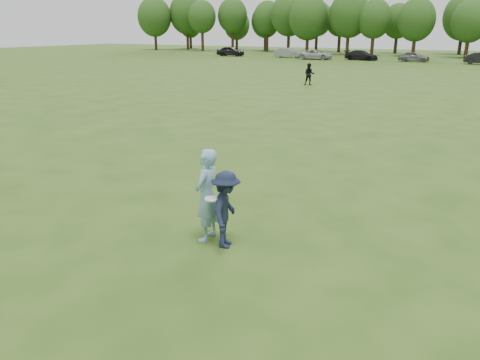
{
  "coord_description": "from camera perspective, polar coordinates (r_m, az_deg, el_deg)",
  "views": [
    {
      "loc": [
        4.31,
        -7.82,
        4.31
      ],
      "look_at": [
        -0.51,
        0.79,
        1.1
      ],
      "focal_mm": 35.0,
      "sensor_mm": 36.0,
      "label": 1
    }
  ],
  "objects": [
    {
      "name": "car_b",
      "position": [
        74.92,
        5.87,
        15.17
      ],
      "size": [
        4.48,
        1.7,
        1.46
      ],
      "primitive_type": "imported",
      "rotation": [
        0.0,
        0.0,
        1.53
      ],
      "color": "gray",
      "rests_on": "ground"
    },
    {
      "name": "thrower",
      "position": [
        9.77,
        -4.08,
        -1.88
      ],
      "size": [
        0.55,
        0.77,
        1.99
      ],
      "primitive_type": "imported",
      "rotation": [
        0.0,
        0.0,
        -1.46
      ],
      "color": "#80ACC6",
      "rests_on": "ground"
    },
    {
      "name": "ground",
      "position": [
        9.91,
        0.34,
        -7.75
      ],
      "size": [
        200.0,
        200.0,
        0.0
      ],
      "primitive_type": "plane",
      "color": "#2D4B15",
      "rests_on": "ground"
    },
    {
      "name": "car_c",
      "position": [
        70.84,
        9.2,
        14.85
      ],
      "size": [
        5.1,
        2.61,
        1.38
      ],
      "primitive_type": "imported",
      "rotation": [
        0.0,
        0.0,
        1.64
      ],
      "color": "#B7B6BB",
      "rests_on": "ground"
    },
    {
      "name": "car_a",
      "position": [
        78.75,
        -1.16,
        15.42
      ],
      "size": [
        4.69,
        2.34,
        1.54
      ],
      "primitive_type": "imported",
      "rotation": [
        0.0,
        0.0,
        1.69
      ],
      "color": "black",
      "rests_on": "ground"
    },
    {
      "name": "player_far_a",
      "position": [
        38.26,
        8.44,
        12.63
      ],
      "size": [
        1.0,
        0.89,
        1.7
      ],
      "primitive_type": "imported",
      "rotation": [
        0.0,
        0.0,
        0.35
      ],
      "color": "black",
      "rests_on": "ground"
    },
    {
      "name": "defender",
      "position": [
        9.5,
        -1.71,
        -3.62
      ],
      "size": [
        0.89,
        1.18,
        1.62
      ],
      "primitive_type": "imported",
      "rotation": [
        0.0,
        0.0,
        1.89
      ],
      "color": "#182036",
      "rests_on": "ground"
    },
    {
      "name": "car_e",
      "position": [
        69.18,
        20.44,
        13.91
      ],
      "size": [
        4.06,
        1.76,
        1.36
      ],
      "primitive_type": "imported",
      "rotation": [
        0.0,
        0.0,
        1.53
      ],
      "color": "slate",
      "rests_on": "ground"
    },
    {
      "name": "car_d",
      "position": [
        70.63,
        14.58,
        14.51
      ],
      "size": [
        4.9,
        2.48,
        1.36
      ],
      "primitive_type": "imported",
      "rotation": [
        0.0,
        0.0,
        1.44
      ],
      "color": "black",
      "rests_on": "ground"
    },
    {
      "name": "disc_in_play",
      "position": [
        9.36,
        -3.52,
        -2.3
      ],
      "size": [
        0.32,
        0.32,
        0.05
      ],
      "color": "white",
      "rests_on": "ground"
    }
  ]
}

